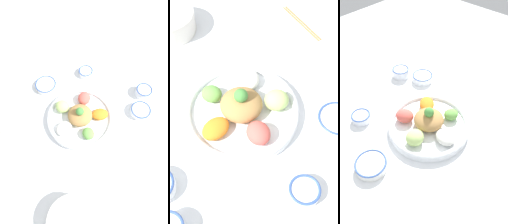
# 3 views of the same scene
# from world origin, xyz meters

# --- Properties ---
(ground_plane) EXTENTS (2.40, 2.40, 0.00)m
(ground_plane) POSITION_xyz_m (0.00, 0.00, 0.00)
(ground_plane) COLOR white
(salad_platter) EXTENTS (0.33, 0.33, 0.11)m
(salad_platter) POSITION_xyz_m (-0.02, -0.00, 0.03)
(salad_platter) COLOR white
(salad_platter) RESTS_ON ground_plane
(sauce_bowl_dark) EXTENTS (0.11, 0.11, 0.03)m
(sauce_bowl_dark) POSITION_xyz_m (-0.05, -0.27, 0.02)
(sauce_bowl_dark) COLOR white
(sauce_bowl_dark) RESTS_ON ground_plane
(rice_bowl_plain) EXTENTS (0.08, 0.08, 0.03)m
(rice_bowl_plain) POSITION_xyz_m (-0.26, -0.16, 0.02)
(rice_bowl_plain) COLOR white
(rice_bowl_plain) RESTS_ON ground_plane
(chopsticks_pair_near) EXTENTS (0.19, 0.13, 0.01)m
(chopsticks_pair_near) POSITION_xyz_m (0.38, -0.21, 0.00)
(chopsticks_pair_near) COLOR #9E6B3D
(chopsticks_pair_near) RESTS_ON ground_plane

